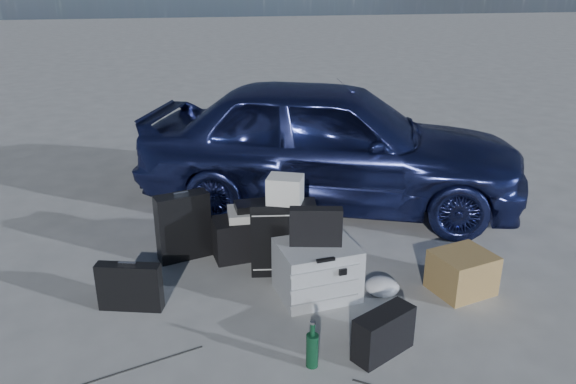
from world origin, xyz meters
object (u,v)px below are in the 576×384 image
object	(u,v)px
briefcase	(130,287)
suitcase_right	(283,237)
car	(330,143)
suitcase_left	(183,226)
green_bottle	(312,345)
duffel_bag	(254,236)
pelican_case	(317,270)
cardboard_box	(462,272)

from	to	relation	value
briefcase	suitcase_right	world-z (taller)	suitcase_right
car	briefcase	size ratio (longest dim) A/B	8.36
suitcase_left	suitcase_right	size ratio (longest dim) A/B	0.94
car	green_bottle	xyz separation A→B (m)	(-0.81, -2.66, -0.52)
briefcase	green_bottle	distance (m)	1.49
duffel_bag	green_bottle	xyz separation A→B (m)	(0.16, -1.61, -0.02)
pelican_case	green_bottle	distance (m)	0.87
car	suitcase_right	size ratio (longest dim) A/B	6.27
pelican_case	duffel_bag	size ratio (longest dim) A/B	0.82
car	cardboard_box	size ratio (longest dim) A/B	9.19
car	briefcase	bearing A→B (deg)	152.67
suitcase_right	duffel_bag	distance (m)	0.44
car	suitcase_left	world-z (taller)	car
cardboard_box	suitcase_left	bearing A→B (deg)	155.16
briefcase	suitcase_left	distance (m)	0.87
pelican_case	green_bottle	size ratio (longest dim) A/B	1.84
suitcase_right	briefcase	bearing A→B (deg)	-156.70
duffel_bag	cardboard_box	xyz separation A→B (m)	(1.53, -0.93, -0.02)
green_bottle	car	bearing A→B (deg)	73.02
pelican_case	suitcase_right	size ratio (longest dim) A/B	0.92
suitcase_right	cardboard_box	xyz separation A→B (m)	(1.33, -0.57, -0.16)
car	duffel_bag	distance (m)	1.52
green_bottle	suitcase_right	bearing A→B (deg)	88.23
pelican_case	suitcase_right	bearing A→B (deg)	108.04
suitcase_right	green_bottle	size ratio (longest dim) A/B	1.99
suitcase_right	green_bottle	xyz separation A→B (m)	(-0.04, -1.24, -0.16)
duffel_bag	suitcase_left	bearing A→B (deg)	167.24
pelican_case	suitcase_right	world-z (taller)	suitcase_right
car	duffel_bag	xyz separation A→B (m)	(-0.97, -1.06, -0.50)
car	pelican_case	bearing A→B (deg)	-176.34
cardboard_box	briefcase	bearing A→B (deg)	174.78
green_bottle	pelican_case	bearing A→B (deg)	74.46
cardboard_box	duffel_bag	bearing A→B (deg)	148.50
pelican_case	duffel_bag	distance (m)	0.86
suitcase_right	duffel_bag	xyz separation A→B (m)	(-0.19, 0.36, -0.14)
briefcase	duffel_bag	distance (m)	1.24
car	suitcase_right	xyz separation A→B (m)	(-0.77, -1.42, -0.36)
car	briefcase	distance (m)	2.70
suitcase_right	duffel_bag	world-z (taller)	suitcase_right
pelican_case	suitcase_left	size ratio (longest dim) A/B	0.98
suitcase_right	duffel_bag	size ratio (longest dim) A/B	0.88
pelican_case	green_bottle	xyz separation A→B (m)	(-0.23, -0.84, -0.05)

